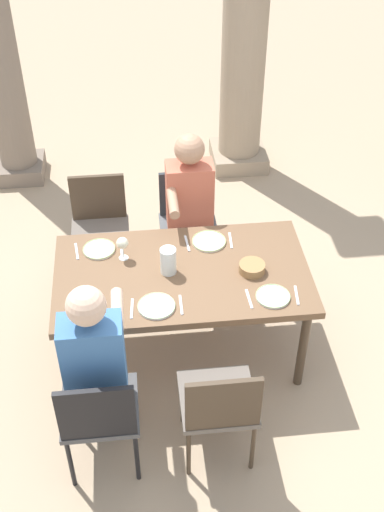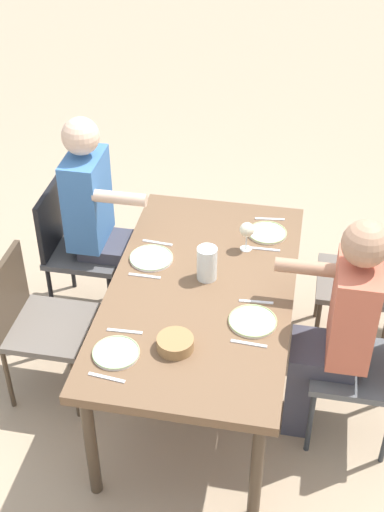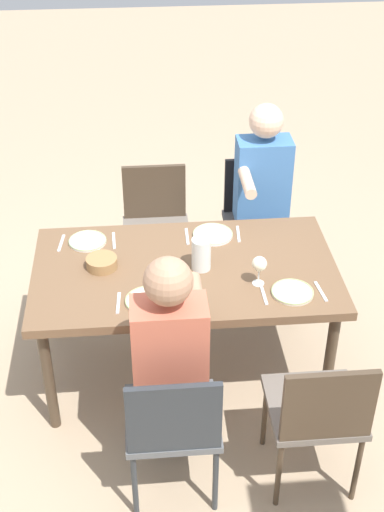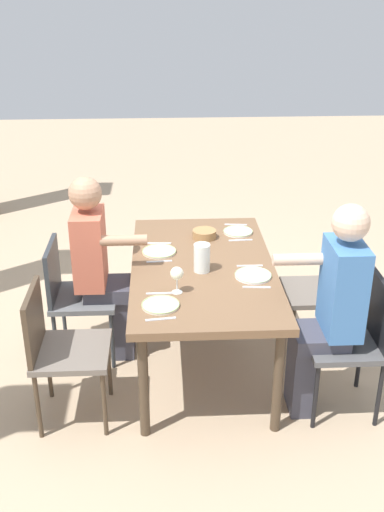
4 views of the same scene
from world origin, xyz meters
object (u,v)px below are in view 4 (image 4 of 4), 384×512
object	(u,v)px
chair_west_north	(58,345)
chair_mid_south	(327,285)
diner_man_white	(331,306)
diner_woman_green	(100,263)
plate_1	(253,275)
plate_2	(159,251)
plate_0	(161,305)
dining_table	(203,274)
chair_mid_north	(73,291)
plate_3	(238,231)
water_pitcher	(202,259)
wine_glass_0	(177,274)
bread_basket	(204,234)
chair_west_south	(356,336)

from	to	relation	value
chair_west_north	chair_mid_south	size ratio (longest dim) A/B	1.02
chair_west_north	diner_man_white	world-z (taller)	diner_man_white
chair_mid_south	diner_woman_green	distance (m)	1.58
plate_1	plate_2	world-z (taller)	same
diner_woman_green	plate_0	bearing A→B (deg)	-148.45
dining_table	chair_mid_north	world-z (taller)	chair_mid_north
dining_table	plate_3	distance (m)	0.62
diner_man_white	water_pitcher	size ratio (longest dim) A/B	7.31
wine_glass_0	bread_basket	xyz separation A→B (m)	(0.82, -0.22, -0.09)
dining_table	diner_man_white	bearing A→B (deg)	-127.86
chair_west_south	chair_mid_south	bearing A→B (deg)	0.04
dining_table	plate_0	world-z (taller)	plate_0
wine_glass_0	plate_1	bearing A→B (deg)	-68.95
plate_1	plate_3	world-z (taller)	same
chair_mid_north	plate_2	distance (m)	0.65
diner_woman_green	water_pitcher	world-z (taller)	diner_woman_green
chair_west_south	wine_glass_0	world-z (taller)	wine_glass_0
chair_mid_south	diner_woman_green	xyz separation A→B (m)	(-0.00, 1.57, 0.21)
plate_3	bread_basket	xyz separation A→B (m)	(-0.09, 0.26, 0.02)
diner_woman_green	diner_man_white	bearing A→B (deg)	-115.84
diner_woman_green	plate_3	size ratio (longest dim) A/B	6.06
chair_west_north	diner_woman_green	distance (m)	0.73
bread_basket	diner_woman_green	bearing A→B (deg)	114.16
chair_west_south	chair_west_north	bearing A→B (deg)	90.00
diner_woman_green	plate_1	world-z (taller)	diner_woman_green
plate_0	wine_glass_0	bearing A→B (deg)	-31.60
plate_0	bread_basket	size ratio (longest dim) A/B	1.30
chair_west_north	wine_glass_0	world-z (taller)	wine_glass_0
plate_1	chair_mid_north	bearing A→B (deg)	75.22
chair_west_north	chair_west_south	bearing A→B (deg)	-90.00
diner_man_white	bread_basket	distance (m)	1.20
wine_glass_0	plate_1	distance (m)	0.53
dining_table	diner_man_white	xyz separation A→B (m)	(-0.55, -0.71, 0.05)
chair_west_north	chair_mid_north	world-z (taller)	chair_west_north
diner_man_white	plate_3	bearing A→B (deg)	20.68
diner_man_white	wine_glass_0	world-z (taller)	diner_man_white
diner_man_white	wine_glass_0	distance (m)	0.92
plate_0	plate_1	xyz separation A→B (m)	(0.35, -0.59, -0.00)
chair_west_south	plate_1	xyz separation A→B (m)	(0.37, 0.58, 0.23)
chair_west_south	plate_3	world-z (taller)	chair_west_south
chair_mid_north	plate_3	distance (m)	1.27
chair_west_south	plate_0	xyz separation A→B (m)	(0.02, 1.16, 0.23)
chair_west_north	bread_basket	size ratio (longest dim) A/B	5.09
chair_mid_north	chair_mid_south	distance (m)	1.76
chair_mid_north	chair_mid_south	size ratio (longest dim) A/B	1.00
wine_glass_0	plate_1	size ratio (longest dim) A/B	0.72
plate_2	water_pitcher	xyz separation A→B (m)	(-0.30, -0.27, 0.07)
plate_0	wine_glass_0	xyz separation A→B (m)	(0.16, -0.10, 0.11)
chair_mid_south	plate_2	bearing A→B (deg)	85.85
plate_0	plate_3	world-z (taller)	same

